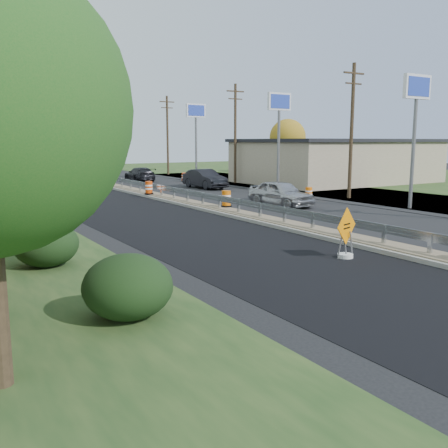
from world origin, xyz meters
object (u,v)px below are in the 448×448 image
barrel_median_far (149,188)px  car_silver (281,193)px  barrel_median_mid (226,199)px  car_dark_mid (205,179)px  barrel_shoulder_far (184,177)px  barrel_shoulder_near (309,194)px  caution_sign (346,245)px  car_dark_far (140,174)px

barrel_median_far → car_silver: (5.13, -8.93, 0.13)m
barrel_median_mid → car_dark_mid: (5.98, 13.05, 0.14)m
barrel_shoulder_far → car_silver: bearing=-100.4°
car_silver → barrel_median_mid: bearing=176.3°
barrel_median_mid → car_dark_mid: size_ratio=0.19×
barrel_shoulder_near → barrel_median_far: bearing=141.8°
barrel_shoulder_near → car_dark_mid: (-2.03, 11.22, 0.41)m
barrel_median_mid → barrel_median_far: barrel_median_mid is taller
car_silver → car_dark_mid: (1.90, 13.02, 0.01)m
barrel_median_far → barrel_shoulder_far: barrel_median_far is taller
barrel_median_mid → caution_sign: bearing=-103.0°
car_silver → barrel_median_far: bearing=115.6°
caution_sign → car_dark_mid: (8.86, 25.52, 0.37)m
barrel_shoulder_far → car_dark_far: size_ratio=0.18×
barrel_shoulder_near → car_silver: bearing=-155.4°
barrel_median_far → barrel_shoulder_near: bearing=-38.2°
barrel_median_far → car_dark_far: 15.29m
barrel_shoulder_far → car_dark_far: bearing=144.1°
barrel_median_far → car_dark_far: size_ratio=0.19×
caution_sign → barrel_shoulder_far: caution_sign is taller
barrel_shoulder_near → caution_sign: bearing=-127.3°
caution_sign → barrel_median_far: bearing=67.4°
barrel_median_mid → barrel_shoulder_near: 8.22m
car_silver → car_dark_mid: size_ratio=0.95×
barrel_median_mid → barrel_shoulder_far: 22.11m
barrel_median_mid → barrel_shoulder_far: bearing=69.1°
barrel_median_mid → barrel_shoulder_near: size_ratio=1.11×
caution_sign → barrel_median_far: size_ratio=1.90×
barrel_median_far → car_dark_mid: 8.13m
barrel_median_mid → car_dark_mid: car_dark_mid is taller
caution_sign → barrel_shoulder_near: caution_sign is taller
car_silver → car_dark_mid: bearing=77.5°
barrel_median_mid → car_silver: size_ratio=0.20×
barrel_shoulder_near → car_silver: 4.33m
car_dark_mid → barrel_median_mid: bearing=-116.8°
car_dark_mid → caution_sign: bearing=-111.4°
barrel_median_mid → barrel_shoulder_near: (8.00, 1.83, -0.27)m
barrel_median_far → barrel_shoulder_far: 14.70m
barrel_shoulder_near → barrel_median_mid: bearing=-167.1°
barrel_median_far → car_dark_far: (5.20, 14.37, 0.03)m
car_dark_far → car_silver: bearing=92.5°
caution_sign → barrel_shoulder_far: (10.75, 33.12, -0.03)m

